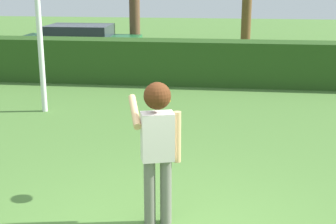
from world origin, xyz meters
The scene contains 4 objects.
person centered at (-0.10, 0.32, 1.12)m, with size 0.71×0.67×1.78m.
frisbee centered at (-0.18, 1.12, 1.36)m, with size 0.28×0.28×0.05m.
hedge_row centered at (0.00, 8.38, 0.61)m, with size 20.22×0.90×1.22m, color #284B1A.
parked_car_green centered at (-4.55, 11.86, 0.69)m, with size 4.21×1.81×1.25m.
Camera 1 is at (0.70, -5.09, 2.96)m, focal length 52.49 mm.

